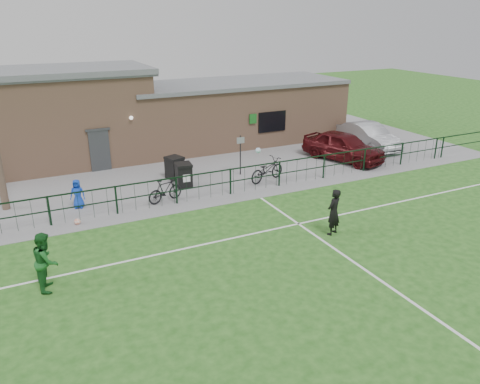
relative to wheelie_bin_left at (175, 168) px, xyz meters
name	(u,v)px	position (x,y,z in m)	size (l,w,h in m)	color
ground	(315,288)	(0.53, -11.13, -0.52)	(90.00, 90.00, 0.00)	#225519
paving_strip	(170,164)	(0.53, 2.37, -0.51)	(34.00, 13.00, 0.02)	gray
pitch_line_touch	(212,199)	(0.53, -3.33, -0.52)	(28.00, 0.10, 0.01)	white
pitch_line_mid	(252,234)	(0.53, -7.13, -0.52)	(28.00, 0.10, 0.01)	white
pitch_line_perp	(369,272)	(2.53, -11.13, -0.52)	(0.10, 16.00, 0.01)	white
perimeter_fence	(209,185)	(0.53, -3.13, 0.08)	(28.00, 0.10, 1.20)	black
wheelie_bin_left	(175,168)	(0.00, 0.00, 0.00)	(0.66, 0.75, 1.00)	black
wheelie_bin_right	(184,176)	(0.01, -1.26, 0.01)	(0.67, 0.76, 1.02)	black
sign_post	(240,155)	(3.11, -0.89, 0.50)	(0.06, 0.06, 2.00)	black
car_maroon	(343,146)	(9.25, -1.11, 0.28)	(1.85, 4.60, 1.57)	#460C0F
car_silver	(368,136)	(12.12, 0.23, 0.24)	(1.56, 4.48, 1.48)	#97999E
bicycle_d	(165,190)	(-1.34, -2.72, 0.00)	(0.47, 1.67, 1.00)	black
bicycle_e	(267,170)	(3.84, -2.30, 0.05)	(0.73, 2.10, 1.11)	black
spectator_child	(78,194)	(-4.77, -1.81, 0.11)	(0.60, 0.39, 1.22)	#143DBB
goalkeeper_kick	(332,210)	(3.13, -8.33, 0.38)	(1.91, 3.53, 2.65)	black
outfield_player	(46,261)	(-6.44, -7.71, 0.36)	(0.86, 0.67, 1.77)	#1A5C22
ball_ground	(77,222)	(-5.07, -3.48, -0.40)	(0.24, 0.24, 0.24)	white
clubhouse	(137,114)	(-0.36, 5.37, 1.70)	(24.25, 5.40, 4.96)	tan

